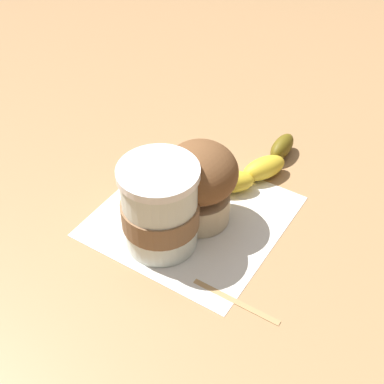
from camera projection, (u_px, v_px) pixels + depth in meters
ground_plane at (192, 216)px, 0.71m from camera, size 3.00×3.00×0.00m
paper_napkin at (192, 216)px, 0.71m from camera, size 0.28×0.28×0.00m
coffee_cup at (160, 208)px, 0.64m from camera, size 0.10×0.10×0.12m
muffin at (201, 180)px, 0.66m from camera, size 0.09×0.09×0.12m
banana at (242, 170)px, 0.75m from camera, size 0.17×0.16×0.03m
wooden_stirrer at (236, 301)px, 0.60m from camera, size 0.03×0.11×0.00m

